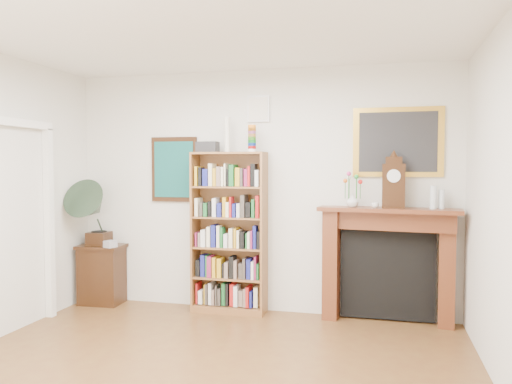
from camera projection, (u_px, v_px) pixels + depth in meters
room at (171, 209)px, 3.38m from camera, size 4.51×5.01×2.81m
door_casing at (19, 208)px, 5.09m from camera, size 0.08×1.02×2.17m
teal_poster at (174, 169)px, 6.03m from camera, size 0.58×0.04×0.78m
small_picture at (258, 109)px, 5.73m from camera, size 0.26×0.04×0.30m
gilt_painting at (398, 142)px, 5.38m from camera, size 0.95×0.04×0.75m
bookshelf at (229, 223)px, 5.73m from camera, size 0.85×0.30×2.13m
side_cabinet at (102, 274)px, 6.12m from camera, size 0.55×0.41×0.72m
fireplace at (388, 254)px, 5.38m from camera, size 1.51×0.50×1.25m
gramophone at (92, 208)px, 6.02m from camera, size 0.52×0.64×0.81m
cd_stack at (110, 244)px, 5.92m from camera, size 0.16×0.16×0.08m
mantel_clock at (393, 183)px, 5.27m from camera, size 0.23×0.14×0.54m
flower_vase at (353, 201)px, 5.38m from camera, size 0.16×0.16×0.14m
teacup at (375, 205)px, 5.26m from camera, size 0.08×0.08×0.06m
bottle_left at (433, 197)px, 5.17m from camera, size 0.07×0.07×0.24m
bottle_right at (441, 199)px, 5.18m from camera, size 0.06×0.06×0.20m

